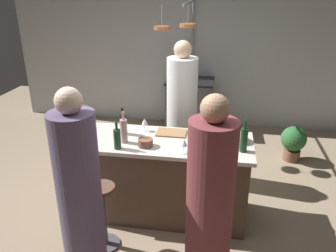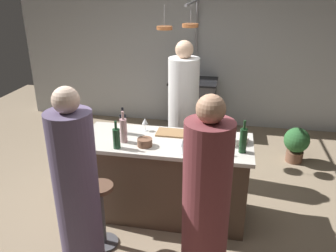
{
  "view_description": "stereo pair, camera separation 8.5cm",
  "coord_description": "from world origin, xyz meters",
  "px_view_note": "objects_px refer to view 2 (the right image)",
  "views": [
    {
      "loc": [
        0.55,
        -3.18,
        2.41
      ],
      "look_at": [
        0.0,
        0.15,
        1.0
      ],
      "focal_mm": 36.67,
      "sensor_mm": 36.0,
      "label": 1
    },
    {
      "loc": [
        0.63,
        -3.16,
        2.41
      ],
      "look_at": [
        0.0,
        0.15,
        1.0
      ],
      "focal_mm": 36.67,
      "sensor_mm": 36.0,
      "label": 2
    }
  ],
  "objects_px": {
    "bar_stool_right": "(213,226)",
    "mixing_bowl_ceramic": "(239,139)",
    "bar_stool_left": "(102,213)",
    "wine_bottle_red": "(243,140)",
    "wine_bottle_dark": "(123,124)",
    "wine_glass_by_chef": "(183,144)",
    "stove_range": "(193,105)",
    "guest_right": "(206,209)",
    "pepper_mill": "(198,138)",
    "wine_glass_near_right_guest": "(145,122)",
    "mixing_bowl_wooden": "(145,142)",
    "wine_bottle_amber": "(204,141)",
    "wine_bottle_green": "(116,138)",
    "potted_plant": "(296,143)",
    "chef": "(183,117)",
    "guest_left": "(77,195)",
    "wine_glass_near_left_guest": "(230,137)",
    "wine_bottle_rose": "(124,130)",
    "cutting_board": "(171,133)"
  },
  "relations": [
    {
      "from": "potted_plant",
      "to": "wine_bottle_dark",
      "type": "xyz_separation_m",
      "value": [
        -2.09,
        -1.44,
        0.72
      ]
    },
    {
      "from": "wine_glass_by_chef",
      "to": "guest_left",
      "type": "bearing_deg",
      "value": -137.68
    },
    {
      "from": "stove_range",
      "to": "wine_bottle_green",
      "type": "distance_m",
      "value": 2.8
    },
    {
      "from": "chef",
      "to": "potted_plant",
      "type": "xyz_separation_m",
      "value": [
        1.55,
        0.68,
        -0.54
      ]
    },
    {
      "from": "guest_right",
      "to": "wine_bottle_amber",
      "type": "distance_m",
      "value": 0.81
    },
    {
      "from": "wine_bottle_dark",
      "to": "mixing_bowl_ceramic",
      "type": "xyz_separation_m",
      "value": [
        1.23,
        0.0,
        -0.08
      ]
    },
    {
      "from": "chef",
      "to": "pepper_mill",
      "type": "bearing_deg",
      "value": -73.23
    },
    {
      "from": "guest_right",
      "to": "wine_bottle_amber",
      "type": "height_order",
      "value": "guest_right"
    },
    {
      "from": "potted_plant",
      "to": "mixing_bowl_ceramic",
      "type": "height_order",
      "value": "mixing_bowl_ceramic"
    },
    {
      "from": "guest_left",
      "to": "wine_bottle_dark",
      "type": "xyz_separation_m",
      "value": [
        0.07,
        1.06,
        0.21
      ]
    },
    {
      "from": "bar_stool_right",
      "to": "wine_bottle_red",
      "type": "bearing_deg",
      "value": 65.91
    },
    {
      "from": "bar_stool_right",
      "to": "wine_bottle_red",
      "type": "height_order",
      "value": "wine_bottle_red"
    },
    {
      "from": "bar_stool_right",
      "to": "potted_plant",
      "type": "bearing_deg",
      "value": 64.06
    },
    {
      "from": "wine_glass_by_chef",
      "to": "cutting_board",
      "type": "bearing_deg",
      "value": 113.16
    },
    {
      "from": "guest_right",
      "to": "wine_glass_by_chef",
      "type": "distance_m",
      "value": 0.79
    },
    {
      "from": "wine_glass_near_right_guest",
      "to": "mixing_bowl_ceramic",
      "type": "relative_size",
      "value": 0.74
    },
    {
      "from": "bar_stool_left",
      "to": "wine_bottle_red",
      "type": "relative_size",
      "value": 2.08
    },
    {
      "from": "wine_bottle_red",
      "to": "mixing_bowl_wooden",
      "type": "bearing_deg",
      "value": -177.39
    },
    {
      "from": "bar_stool_left",
      "to": "mixing_bowl_ceramic",
      "type": "distance_m",
      "value": 1.55
    },
    {
      "from": "guest_left",
      "to": "cutting_board",
      "type": "relative_size",
      "value": 5.39
    },
    {
      "from": "mixing_bowl_ceramic",
      "to": "guest_left",
      "type": "bearing_deg",
      "value": -140.78
    },
    {
      "from": "pepper_mill",
      "to": "wine_bottle_dark",
      "type": "relative_size",
      "value": 0.71
    },
    {
      "from": "pepper_mill",
      "to": "wine_bottle_dark",
      "type": "distance_m",
      "value": 0.85
    },
    {
      "from": "wine_bottle_dark",
      "to": "wine_glass_by_chef",
      "type": "relative_size",
      "value": 2.02
    },
    {
      "from": "wine_glass_near_right_guest",
      "to": "mixing_bowl_ceramic",
      "type": "bearing_deg",
      "value": -6.15
    },
    {
      "from": "bar_stool_right",
      "to": "wine_bottle_green",
      "type": "bearing_deg",
      "value": 160.25
    },
    {
      "from": "stove_range",
      "to": "mixing_bowl_wooden",
      "type": "height_order",
      "value": "mixing_bowl_wooden"
    },
    {
      "from": "wine_glass_by_chef",
      "to": "mixing_bowl_wooden",
      "type": "relative_size",
      "value": 0.97
    },
    {
      "from": "wine_glass_by_chef",
      "to": "mixing_bowl_ceramic",
      "type": "height_order",
      "value": "wine_glass_by_chef"
    },
    {
      "from": "bar_stool_right",
      "to": "mixing_bowl_ceramic",
      "type": "bearing_deg",
      "value": 75.31
    },
    {
      "from": "guest_right",
      "to": "wine_bottle_dark",
      "type": "bearing_deg",
      "value": 133.04
    },
    {
      "from": "pepper_mill",
      "to": "mixing_bowl_ceramic",
      "type": "relative_size",
      "value": 1.07
    },
    {
      "from": "wine_glass_near_right_guest",
      "to": "wine_bottle_red",
      "type": "bearing_deg",
      "value": -17.54
    },
    {
      "from": "stove_range",
      "to": "guest_right",
      "type": "relative_size",
      "value": 0.52
    },
    {
      "from": "wine_bottle_green",
      "to": "wine_bottle_dark",
      "type": "bearing_deg",
      "value": 97.35
    },
    {
      "from": "chef",
      "to": "wine_bottle_red",
      "type": "relative_size",
      "value": 5.49
    },
    {
      "from": "wine_glass_near_left_guest",
      "to": "guest_right",
      "type": "bearing_deg",
      "value": -98.93
    },
    {
      "from": "potted_plant",
      "to": "wine_bottle_rose",
      "type": "height_order",
      "value": "wine_bottle_rose"
    },
    {
      "from": "wine_bottle_green",
      "to": "guest_right",
      "type": "bearing_deg",
      "value": -36.65
    },
    {
      "from": "wine_bottle_rose",
      "to": "mixing_bowl_ceramic",
      "type": "relative_size",
      "value": 1.7
    },
    {
      "from": "mixing_bowl_wooden",
      "to": "wine_glass_near_right_guest",
      "type": "bearing_deg",
      "value": 103.89
    },
    {
      "from": "bar_stool_left",
      "to": "wine_bottle_red",
      "type": "height_order",
      "value": "wine_bottle_red"
    },
    {
      "from": "stove_range",
      "to": "pepper_mill",
      "type": "height_order",
      "value": "pepper_mill"
    },
    {
      "from": "cutting_board",
      "to": "wine_glass_by_chef",
      "type": "bearing_deg",
      "value": -66.84
    },
    {
      "from": "pepper_mill",
      "to": "wine_bottle_green",
      "type": "distance_m",
      "value": 0.8
    },
    {
      "from": "wine_bottle_amber",
      "to": "guest_right",
      "type": "bearing_deg",
      "value": -83.39
    },
    {
      "from": "wine_bottle_amber",
      "to": "wine_bottle_dark",
      "type": "relative_size",
      "value": 1.04
    },
    {
      "from": "stove_range",
      "to": "bar_stool_left",
      "type": "height_order",
      "value": "stove_range"
    },
    {
      "from": "wine_bottle_red",
      "to": "wine_bottle_rose",
      "type": "distance_m",
      "value": 1.19
    },
    {
      "from": "wine_glass_near_right_guest",
      "to": "wine_glass_near_left_guest",
      "type": "xyz_separation_m",
      "value": [
        0.93,
        -0.23,
        0.0
      ]
    }
  ]
}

